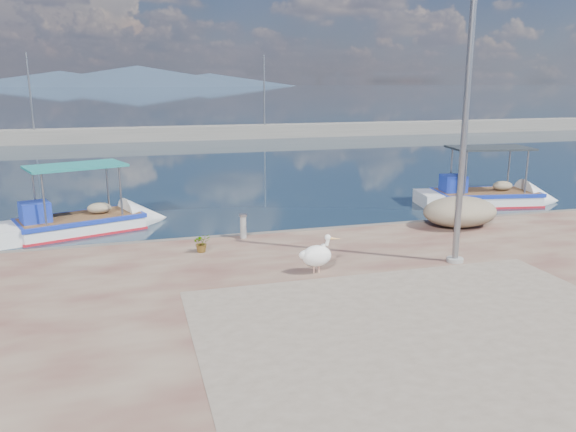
{
  "coord_description": "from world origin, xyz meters",
  "views": [
    {
      "loc": [
        -4.41,
        -11.71,
        5.18
      ],
      "look_at": [
        0.0,
        3.8,
        1.3
      ],
      "focal_mm": 35.0,
      "sensor_mm": 36.0,
      "label": 1
    }
  ],
  "objects_px": {
    "pelican": "(317,255)",
    "bollard_near": "(243,225)",
    "lamp_post": "(463,137)",
    "boat_right": "(484,199)",
    "boat_left": "(79,226)"
  },
  "relations": [
    {
      "from": "lamp_post",
      "to": "bollard_near",
      "type": "distance_m",
      "value": 6.89
    },
    {
      "from": "pelican",
      "to": "bollard_near",
      "type": "distance_m",
      "value": 3.85
    },
    {
      "from": "boat_left",
      "to": "lamp_post",
      "type": "relative_size",
      "value": 0.87
    },
    {
      "from": "boat_left",
      "to": "pelican",
      "type": "distance_m",
      "value": 9.99
    },
    {
      "from": "pelican",
      "to": "bollard_near",
      "type": "bearing_deg",
      "value": 116.05
    },
    {
      "from": "pelican",
      "to": "lamp_post",
      "type": "relative_size",
      "value": 0.15
    },
    {
      "from": "lamp_post",
      "to": "bollard_near",
      "type": "bearing_deg",
      "value": 142.65
    },
    {
      "from": "bollard_near",
      "to": "boat_right",
      "type": "bearing_deg",
      "value": 20.07
    },
    {
      "from": "lamp_post",
      "to": "bollard_near",
      "type": "relative_size",
      "value": 9.27
    },
    {
      "from": "boat_right",
      "to": "pelican",
      "type": "xyz_separation_m",
      "value": [
        -10.29,
        -7.85,
        0.74
      ]
    },
    {
      "from": "boat_left",
      "to": "pelican",
      "type": "relative_size",
      "value": 5.83
    },
    {
      "from": "boat_right",
      "to": "lamp_post",
      "type": "height_order",
      "value": "lamp_post"
    },
    {
      "from": "boat_right",
      "to": "pelican",
      "type": "distance_m",
      "value": 12.97
    },
    {
      "from": "boat_right",
      "to": "bollard_near",
      "type": "relative_size",
      "value": 8.29
    },
    {
      "from": "lamp_post",
      "to": "pelican",
      "type": "bearing_deg",
      "value": 178.33
    }
  ]
}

